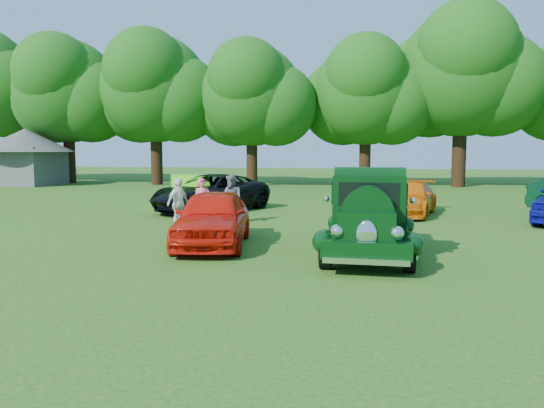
% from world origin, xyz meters
% --- Properties ---
extents(ground, '(120.00, 120.00, 0.00)m').
position_xyz_m(ground, '(0.00, 0.00, 0.00)').
color(ground, '#1F4911').
rests_on(ground, ground).
extents(hero_pickup, '(2.21, 4.74, 1.85)m').
position_xyz_m(hero_pickup, '(1.96, 0.60, 0.80)').
color(hero_pickup, black).
rests_on(hero_pickup, ground).
extents(red_convertible, '(2.40, 4.42, 1.43)m').
position_xyz_m(red_convertible, '(-1.93, 1.05, 0.71)').
color(red_convertible, red).
rests_on(red_convertible, ground).
extents(back_car_lime, '(3.12, 4.54, 1.42)m').
position_xyz_m(back_car_lime, '(-5.43, 8.79, 0.71)').
color(back_car_lime, '#4AC51A').
rests_on(back_car_lime, ground).
extents(back_car_black, '(4.25, 5.79, 1.46)m').
position_xyz_m(back_car_black, '(-4.37, 8.30, 0.73)').
color(back_car_black, black).
rests_on(back_car_black, ground).
extents(back_car_orange, '(2.57, 4.58, 1.25)m').
position_xyz_m(back_car_orange, '(3.19, 8.66, 0.63)').
color(back_car_orange, orange).
rests_on(back_car_orange, ground).
extents(spectator_pink, '(0.67, 0.62, 1.54)m').
position_xyz_m(spectator_pink, '(-3.25, 4.05, 0.77)').
color(spectator_pink, '#F16379').
rests_on(spectator_pink, ground).
extents(spectator_grey, '(0.98, 0.93, 1.60)m').
position_xyz_m(spectator_grey, '(-2.63, 5.17, 0.80)').
color(spectator_grey, slate).
rests_on(spectator_grey, ground).
extents(spectator_white, '(0.68, 0.98, 1.55)m').
position_xyz_m(spectator_white, '(-3.91, 3.68, 0.78)').
color(spectator_white, white).
rests_on(spectator_white, ground).
extents(gazebo, '(6.40, 6.40, 3.90)m').
position_xyz_m(gazebo, '(-22.00, 21.00, 2.40)').
color(gazebo, '#4E4F53').
rests_on(gazebo, ground).
extents(tree_line, '(63.98, 9.84, 11.97)m').
position_xyz_m(tree_line, '(0.19, 24.47, 6.92)').
color(tree_line, '#302010').
rests_on(tree_line, ground).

